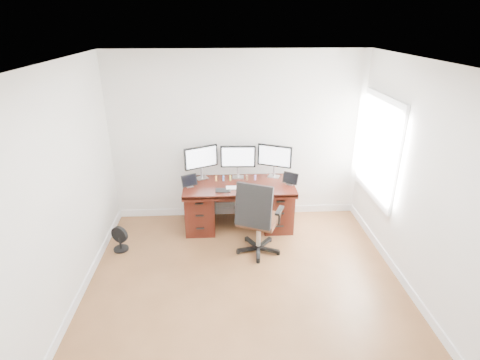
{
  "coord_description": "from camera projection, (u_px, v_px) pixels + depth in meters",
  "views": [
    {
      "loc": [
        -0.27,
        -3.45,
        3.1
      ],
      "look_at": [
        0.0,
        1.5,
        0.95
      ],
      "focal_mm": 28.0,
      "sensor_mm": 36.0,
      "label": 1
    }
  ],
  "objects": [
    {
      "name": "figurine_yellow",
      "position": [
        230.0,
        178.0,
        5.87
      ],
      "size": [
        0.04,
        0.04,
        0.09
      ],
      "color": "#CBCC55",
      "rests_on": "desk"
    },
    {
      "name": "figurine_brown",
      "position": [
        247.0,
        177.0,
        5.88
      ],
      "size": [
        0.04,
        0.04,
        0.09
      ],
      "color": "olive",
      "rests_on": "desk"
    },
    {
      "name": "phone",
      "position": [
        242.0,
        185.0,
        5.73
      ],
      "size": [
        0.12,
        0.08,
        0.01
      ],
      "primitive_type": "cube",
      "rotation": [
        0.0,
        0.0,
        0.17
      ],
      "color": "black",
      "rests_on": "desk"
    },
    {
      "name": "right_wall",
      "position": [
        430.0,
        193.0,
        4.07
      ],
      "size": [
        0.1,
        4.5,
        2.7
      ],
      "color": "white",
      "rests_on": "ground"
    },
    {
      "name": "office_chair",
      "position": [
        257.0,
        230.0,
        5.24
      ],
      "size": [
        0.79,
        0.79,
        1.14
      ],
      "rotation": [
        0.0,
        0.0,
        -0.41
      ],
      "color": "black",
      "rests_on": "ground"
    },
    {
      "name": "keyboard",
      "position": [
        236.0,
        188.0,
        5.62
      ],
      "size": [
        0.29,
        0.13,
        0.01
      ],
      "primitive_type": "cube",
      "rotation": [
        0.0,
        0.0,
        0.01
      ],
      "color": "white",
      "rests_on": "desk"
    },
    {
      "name": "drawing_tablet",
      "position": [
        223.0,
        190.0,
        5.54
      ],
      "size": [
        0.23,
        0.15,
        0.01
      ],
      "primitive_type": "cube",
      "rotation": [
        0.0,
        0.0,
        -0.04
      ],
      "color": "black",
      "rests_on": "desk"
    },
    {
      "name": "figurine_orange",
      "position": [
        216.0,
        178.0,
        5.86
      ],
      "size": [
        0.04,
        0.04,
        0.09
      ],
      "color": "orange",
      "rests_on": "desk"
    },
    {
      "name": "monitor_center",
      "position": [
        238.0,
        158.0,
        5.87
      ],
      "size": [
        0.55,
        0.15,
        0.53
      ],
      "rotation": [
        0.0,
        0.0,
        -0.04
      ],
      "color": "silver",
      "rests_on": "desk"
    },
    {
      "name": "tablet_right",
      "position": [
        290.0,
        179.0,
        5.72
      ],
      "size": [
        0.24,
        0.19,
        0.19
      ],
      "rotation": [
        0.0,
        0.0,
        -0.58
      ],
      "color": "silver",
      "rests_on": "desk"
    },
    {
      "name": "back_wall",
      "position": [
        237.0,
        138.0,
        5.93
      ],
      "size": [
        4.0,
        0.1,
        2.7
      ],
      "primitive_type": "cube",
      "color": "white",
      "rests_on": "ground"
    },
    {
      "name": "figurine_purple",
      "position": [
        255.0,
        177.0,
        5.89
      ],
      "size": [
        0.04,
        0.04,
        0.09
      ],
      "color": "#947ADF",
      "rests_on": "desk"
    },
    {
      "name": "desk",
      "position": [
        239.0,
        203.0,
        5.93
      ],
      "size": [
        1.7,
        0.8,
        0.75
      ],
      "color": "#38110B",
      "rests_on": "ground"
    },
    {
      "name": "trackpad",
      "position": [
        255.0,
        189.0,
        5.57
      ],
      "size": [
        0.17,
        0.17,
        0.01
      ],
      "primitive_type": "cube",
      "rotation": [
        0.0,
        0.0,
        0.3
      ],
      "color": "silver",
      "rests_on": "desk"
    },
    {
      "name": "monitor_left",
      "position": [
        201.0,
        158.0,
        5.84
      ],
      "size": [
        0.51,
        0.27,
        0.53
      ],
      "rotation": [
        0.0,
        0.0,
        0.45
      ],
      "color": "silver",
      "rests_on": "desk"
    },
    {
      "name": "figurine_blue",
      "position": [
        223.0,
        178.0,
        5.86
      ],
      "size": [
        0.04,
        0.04,
        0.09
      ],
      "color": "#5B8EE5",
      "rests_on": "desk"
    },
    {
      "name": "monitor_right",
      "position": [
        275.0,
        157.0,
        5.9
      ],
      "size": [
        0.52,
        0.26,
        0.53
      ],
      "rotation": [
        0.0,
        0.0,
        -0.42
      ],
      "color": "silver",
      "rests_on": "desk"
    },
    {
      "name": "ground",
      "position": [
        247.0,
        304.0,
        4.41
      ],
      "size": [
        4.5,
        4.5,
        0.0
      ],
      "primitive_type": "plane",
      "color": "brown",
      "rests_on": "ground"
    },
    {
      "name": "floor_fan",
      "position": [
        120.0,
        239.0,
        5.38
      ],
      "size": [
        0.25,
        0.22,
        0.37
      ],
      "rotation": [
        0.0,
        0.0,
        -0.42
      ],
      "color": "black",
      "rests_on": "ground"
    },
    {
      "name": "tablet_left",
      "position": [
        189.0,
        181.0,
        5.64
      ],
      "size": [
        0.25,
        0.16,
        0.19
      ],
      "rotation": [
        0.0,
        0.0,
        0.44
      ],
      "color": "silver",
      "rests_on": "desk"
    }
  ]
}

